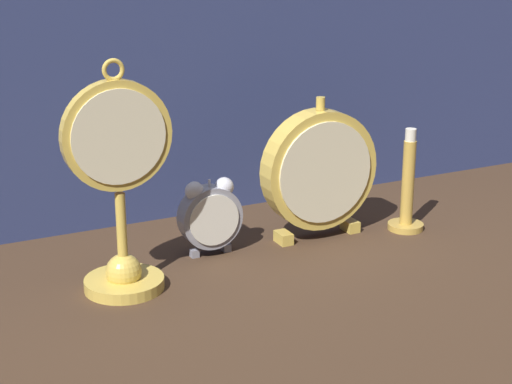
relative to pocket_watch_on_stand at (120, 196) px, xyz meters
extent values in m
plane|color=#422D1E|center=(0.21, -0.07, -0.14)|extent=(4.00, 4.00, 0.00)
cube|color=navy|center=(0.21, 0.25, 0.19)|extent=(1.80, 0.01, 0.66)
cylinder|color=gold|center=(0.00, 0.00, -0.13)|extent=(0.11, 0.11, 0.02)
sphere|color=gold|center=(0.00, 0.00, -0.11)|extent=(0.05, 0.05, 0.05)
cylinder|color=gold|center=(0.00, 0.00, -0.06)|extent=(0.01, 0.01, 0.12)
cylinder|color=gold|center=(0.00, 0.00, 0.08)|extent=(0.15, 0.02, 0.15)
cylinder|color=beige|center=(0.00, -0.01, 0.08)|extent=(0.13, 0.00, 0.13)
torus|color=gold|center=(0.00, 0.00, 0.17)|extent=(0.03, 0.01, 0.03)
cube|color=gray|center=(0.13, 0.06, -0.13)|extent=(0.01, 0.01, 0.01)
cube|color=gray|center=(0.18, 0.06, -0.13)|extent=(0.01, 0.01, 0.01)
cylinder|color=gray|center=(0.16, 0.06, -0.07)|extent=(0.10, 0.03, 0.10)
cylinder|color=silver|center=(0.16, 0.05, -0.07)|extent=(0.08, 0.00, 0.08)
sphere|color=silver|center=(0.13, 0.06, -0.03)|extent=(0.03, 0.03, 0.03)
sphere|color=silver|center=(0.18, 0.06, -0.03)|extent=(0.03, 0.03, 0.03)
cylinder|color=silver|center=(0.16, 0.06, -0.02)|extent=(0.00, 0.00, 0.02)
cube|color=gold|center=(0.28, 0.06, -0.13)|extent=(0.02, 0.03, 0.02)
cube|color=gold|center=(0.40, 0.06, -0.13)|extent=(0.02, 0.03, 0.02)
cylinder|color=gold|center=(0.34, 0.06, -0.02)|extent=(0.19, 0.04, 0.19)
cylinder|color=beige|center=(0.34, 0.03, -0.02)|extent=(0.16, 0.00, 0.16)
cylinder|color=gold|center=(0.34, 0.06, 0.08)|extent=(0.01, 0.01, 0.02)
cylinder|color=gold|center=(0.49, 0.02, -0.13)|extent=(0.06, 0.06, 0.01)
cylinder|color=gold|center=(0.49, 0.02, -0.06)|extent=(0.02, 0.02, 0.14)
cylinder|color=silver|center=(0.49, 0.02, 0.02)|extent=(0.02, 0.02, 0.02)
camera|label=1|loc=(-0.32, -1.05, 0.36)|focal=60.00mm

